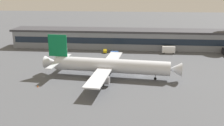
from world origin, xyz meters
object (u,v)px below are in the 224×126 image
object	(u,v)px
airliner	(109,66)
crew_van	(63,50)
follow_me_car	(115,53)
catering_truck	(168,50)
traffic_cone_0	(38,86)
baggage_tug	(105,51)

from	to	relation	value
airliner	crew_van	distance (m)	51.25
follow_me_car	catering_truck	bearing A→B (deg)	9.92
follow_me_car	traffic_cone_0	bearing A→B (deg)	-115.80
airliner	follow_me_car	size ratio (longest dim) A/B	12.55
airliner	baggage_tug	world-z (taller)	airliner
traffic_cone_0	baggage_tug	bearing A→B (deg)	70.85
crew_van	traffic_cone_0	distance (m)	54.78
catering_truck	baggage_tug	world-z (taller)	catering_truck
baggage_tug	traffic_cone_0	size ratio (longest dim) A/B	5.41
crew_van	traffic_cone_0	size ratio (longest dim) A/B	7.99
airliner	traffic_cone_0	world-z (taller)	airliner
crew_van	catering_truck	bearing A→B (deg)	2.44
baggage_tug	catering_truck	bearing A→B (deg)	2.85
follow_me_car	traffic_cone_0	distance (m)	57.52
baggage_tug	traffic_cone_0	distance (m)	58.53
follow_me_car	crew_van	bearing A→B (deg)	174.95
airliner	catering_truck	bearing A→B (deg)	55.48
catering_truck	follow_me_car	world-z (taller)	catering_truck
airliner	baggage_tug	bearing A→B (deg)	99.06
catering_truck	follow_me_car	bearing A→B (deg)	-170.08
airliner	traffic_cone_0	size ratio (longest dim) A/B	82.58
follow_me_car	baggage_tug	bearing A→B (deg)	149.06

